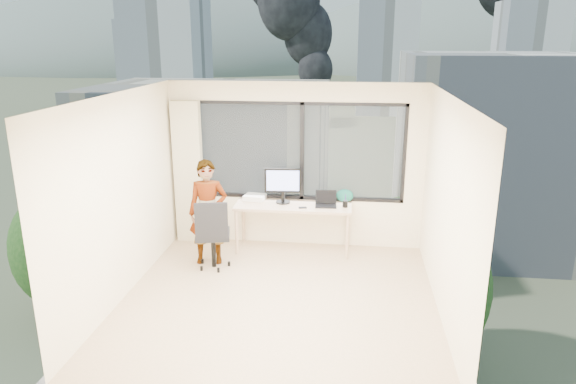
% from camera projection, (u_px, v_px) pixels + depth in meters
% --- Properties ---
extents(floor, '(4.00, 4.00, 0.01)m').
position_uv_depth(floor, '(279.00, 299.00, 6.76)').
color(floor, tan).
rests_on(floor, ground).
extents(ceiling, '(4.00, 4.00, 0.01)m').
position_uv_depth(ceiling, '(277.00, 96.00, 6.02)').
color(ceiling, white).
rests_on(ceiling, ground).
extents(wall_front, '(4.00, 0.01, 2.60)m').
position_uv_depth(wall_front, '(245.00, 274.00, 4.48)').
color(wall_front, beige).
rests_on(wall_front, ground).
extents(wall_left, '(0.01, 4.00, 2.60)m').
position_uv_depth(wall_left, '(121.00, 197.00, 6.62)').
color(wall_left, beige).
rests_on(wall_left, ground).
extents(wall_right, '(0.01, 4.00, 2.60)m').
position_uv_depth(wall_right, '(447.00, 210.00, 6.15)').
color(wall_right, beige).
rests_on(wall_right, ground).
extents(window_wall, '(3.30, 0.16, 1.55)m').
position_uv_depth(window_wall, '(299.00, 151.00, 8.22)').
color(window_wall, black).
rests_on(window_wall, ground).
extents(curtain, '(0.45, 0.14, 2.30)m').
position_uv_depth(curtain, '(188.00, 173.00, 8.42)').
color(curtain, beige).
rests_on(curtain, floor).
extents(desk, '(1.80, 0.60, 0.75)m').
position_uv_depth(desk, '(293.00, 227.00, 8.23)').
color(desk, tan).
rests_on(desk, floor).
extents(chair, '(0.65, 0.65, 1.07)m').
position_uv_depth(chair, '(213.00, 232.00, 7.57)').
color(chair, black).
rests_on(chair, floor).
extents(person, '(0.62, 0.46, 1.56)m').
position_uv_depth(person, '(208.00, 212.00, 7.67)').
color(person, '#2D2D33').
rests_on(person, floor).
extents(monitor, '(0.57, 0.17, 0.56)m').
position_uv_depth(monitor, '(283.00, 185.00, 8.14)').
color(monitor, black).
rests_on(monitor, desk).
extents(game_console, '(0.36, 0.31, 0.08)m').
position_uv_depth(game_console, '(255.00, 197.00, 8.37)').
color(game_console, white).
rests_on(game_console, desk).
extents(laptop, '(0.34, 0.36, 0.21)m').
position_uv_depth(laptop, '(326.00, 200.00, 8.02)').
color(laptop, black).
rests_on(laptop, desk).
extents(cellphone, '(0.13, 0.08, 0.01)m').
position_uv_depth(cellphone, '(303.00, 208.00, 7.97)').
color(cellphone, black).
rests_on(cellphone, desk).
extents(pen_cup, '(0.10, 0.10, 0.10)m').
position_uv_depth(pen_cup, '(345.00, 204.00, 8.00)').
color(pen_cup, black).
rests_on(pen_cup, desk).
extents(handbag, '(0.29, 0.20, 0.21)m').
position_uv_depth(handbag, '(345.00, 196.00, 8.23)').
color(handbag, '#0D4E3E').
rests_on(handbag, desk).
extents(exterior_ground, '(400.00, 400.00, 0.04)m').
position_uv_depth(exterior_ground, '(349.00, 112.00, 124.91)').
color(exterior_ground, '#515B3D').
rests_on(exterior_ground, ground).
extents(near_bldg_a, '(16.00, 12.00, 14.00)m').
position_uv_depth(near_bldg_a, '(214.00, 183.00, 38.35)').
color(near_bldg_a, beige).
rests_on(near_bldg_a, exterior_ground).
extents(near_bldg_b, '(14.00, 13.00, 16.00)m').
position_uv_depth(near_bldg_b, '(487.00, 153.00, 43.21)').
color(near_bldg_b, silver).
rests_on(near_bldg_b, exterior_ground).
extents(far_tower_a, '(14.00, 14.00, 28.00)m').
position_uv_depth(far_tower_a, '(168.00, 54.00, 101.24)').
color(far_tower_a, silver).
rests_on(far_tower_a, exterior_ground).
extents(far_tower_b, '(13.00, 13.00, 30.00)m').
position_uv_depth(far_tower_b, '(386.00, 47.00, 119.71)').
color(far_tower_b, silver).
rests_on(far_tower_b, exterior_ground).
extents(far_tower_c, '(15.00, 15.00, 26.00)m').
position_uv_depth(far_tower_c, '(527.00, 54.00, 134.97)').
color(far_tower_c, silver).
rests_on(far_tower_c, exterior_ground).
extents(far_tower_d, '(16.00, 14.00, 22.00)m').
position_uv_depth(far_tower_d, '(150.00, 58.00, 157.35)').
color(far_tower_d, silver).
rests_on(far_tower_d, exterior_ground).
extents(hill_a, '(288.00, 216.00, 90.00)m').
position_uv_depth(hill_a, '(161.00, 65.00, 329.26)').
color(hill_a, slate).
rests_on(hill_a, exterior_ground).
extents(hill_b, '(300.00, 220.00, 96.00)m').
position_uv_depth(hill_b, '(527.00, 67.00, 303.49)').
color(hill_b, slate).
rests_on(hill_b, exterior_ground).
extents(tree_a, '(7.00, 7.00, 8.00)m').
position_uv_depth(tree_a, '(73.00, 260.00, 32.41)').
color(tree_a, '#194316').
rests_on(tree_a, exterior_ground).
extents(tree_b, '(7.60, 7.60, 9.00)m').
position_uv_depth(tree_b, '(409.00, 303.00, 26.12)').
color(tree_b, '#194316').
rests_on(tree_b, exterior_ground).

